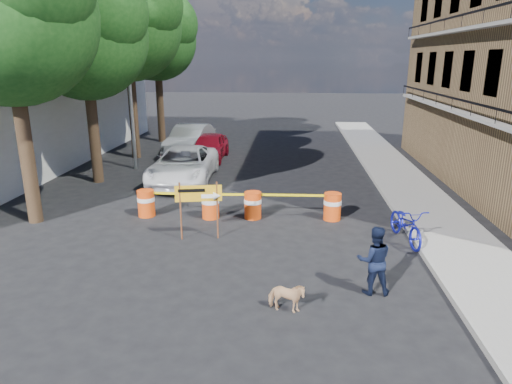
% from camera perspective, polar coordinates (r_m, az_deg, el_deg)
% --- Properties ---
extents(ground, '(120.00, 120.00, 0.00)m').
position_cam_1_polar(ground, '(12.59, -2.56, -7.63)').
color(ground, black).
rests_on(ground, ground).
extents(sidewalk_east, '(2.40, 40.00, 0.15)m').
position_cam_1_polar(sidewalk_east, '(18.74, 18.97, -0.15)').
color(sidewalk_east, gray).
rests_on(sidewalk_east, ground).
extents(tree_near, '(5.46, 5.20, 9.15)m').
position_cam_1_polar(tree_near, '(15.76, -28.53, 19.04)').
color(tree_near, '#332316').
rests_on(tree_near, ground).
extents(tree_mid_a, '(5.25, 5.00, 8.68)m').
position_cam_1_polar(tree_mid_a, '(20.17, -20.53, 17.93)').
color(tree_mid_a, '#332316').
rests_on(tree_mid_a, ground).
extents(tree_mid_b, '(5.67, 5.40, 9.62)m').
position_cam_1_polar(tree_mid_b, '(24.85, -15.69, 19.50)').
color(tree_mid_b, '#332316').
rests_on(tree_mid_b, ground).
extents(tree_far, '(5.04, 4.80, 8.84)m').
position_cam_1_polar(tree_far, '(29.59, -12.23, 18.16)').
color(tree_far, '#332316').
rests_on(tree_far, ground).
extents(streetlamp, '(1.25, 0.18, 8.00)m').
position_cam_1_polar(streetlamp, '(22.19, -15.44, 13.90)').
color(streetlamp, gray).
rests_on(streetlamp, ground).
extents(barrel_far_left, '(0.58, 0.58, 0.90)m').
position_cam_1_polar(barrel_far_left, '(15.71, -13.57, -1.30)').
color(barrel_far_left, '#E6470D').
rests_on(barrel_far_left, ground).
extents(barrel_mid_left, '(0.58, 0.58, 0.90)m').
position_cam_1_polar(barrel_mid_left, '(15.15, -5.71, -1.57)').
color(barrel_mid_left, '#E6470D').
rests_on(barrel_mid_left, ground).
extents(barrel_mid_right, '(0.58, 0.58, 0.90)m').
position_cam_1_polar(barrel_mid_right, '(15.07, -0.40, -1.59)').
color(barrel_mid_right, '#E6470D').
rests_on(barrel_mid_right, ground).
extents(barrel_far_right, '(0.58, 0.58, 0.90)m').
position_cam_1_polar(barrel_far_right, '(15.14, 9.53, -1.73)').
color(barrel_far_right, '#E6470D').
rests_on(barrel_far_right, ground).
extents(detour_sign, '(1.33, 0.34, 1.73)m').
position_cam_1_polar(detour_sign, '(13.20, -6.48, -0.72)').
color(detour_sign, '#592D19').
rests_on(detour_sign, ground).
extents(pedestrian, '(0.79, 0.62, 1.60)m').
position_cam_1_polar(pedestrian, '(10.60, 14.55, -8.26)').
color(pedestrian, black).
rests_on(pedestrian, ground).
extents(bicycle, '(0.90, 1.20, 2.07)m').
position_cam_1_polar(bicycle, '(13.67, 18.44, -1.87)').
color(bicycle, '#1418A7').
rests_on(bicycle, ground).
extents(dog, '(0.86, 0.52, 0.68)m').
position_cam_1_polar(dog, '(9.76, 3.81, -12.99)').
color(dog, '#E3B382').
rests_on(dog, ground).
extents(suv_white, '(2.62, 5.39, 1.48)m').
position_cam_1_polar(suv_white, '(19.72, -9.05, 3.34)').
color(suv_white, white).
rests_on(suv_white, ground).
extents(sedan_red, '(1.70, 4.08, 1.38)m').
position_cam_1_polar(sedan_red, '(24.00, -5.84, 5.67)').
color(sedan_red, maroon).
rests_on(sedan_red, ground).
extents(sedan_silver, '(2.11, 5.00, 1.60)m').
position_cam_1_polar(sedan_silver, '(25.55, -8.20, 6.49)').
color(sedan_silver, '#A0A3A7').
rests_on(sedan_silver, ground).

